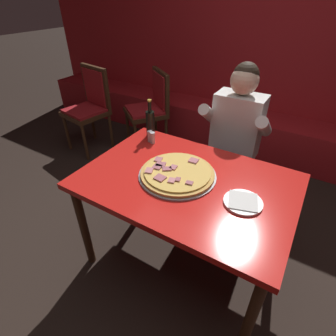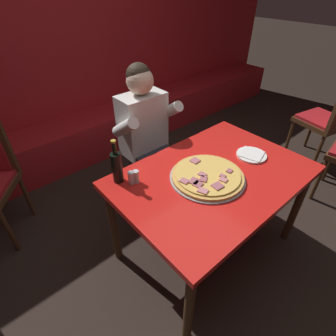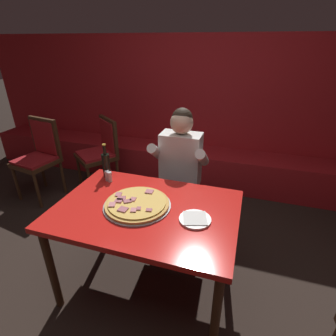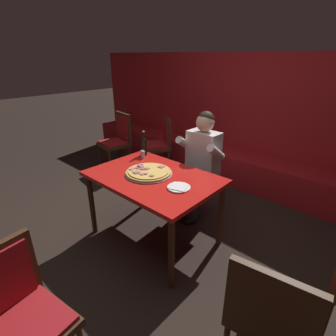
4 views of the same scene
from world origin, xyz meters
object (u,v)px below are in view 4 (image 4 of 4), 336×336
at_px(plate_white_paper, 179,187).
at_px(dining_chair_side_aisle, 118,138).
at_px(shaker_black_pepper, 142,154).
at_px(pizza, 148,172).
at_px(dining_chair_far_left, 160,141).
at_px(dining_chair_far_right, 15,314).
at_px(shaker_oregano, 143,155).
at_px(main_dining_table, 153,183).
at_px(beer_bottle, 144,146).
at_px(dining_chair_near_right, 271,313).
at_px(diner_seated_blue_shirt, 199,161).

height_order(plate_white_paper, dining_chair_side_aisle, dining_chair_side_aisle).
bearing_deg(shaker_black_pepper, pizza, -35.34).
xyz_separation_m(dining_chair_far_left, dining_chair_far_right, (1.55, -2.77, -0.01)).
bearing_deg(shaker_oregano, dining_chair_far_left, 125.05).
xyz_separation_m(pizza, dining_chair_far_right, (0.46, -1.47, -0.22)).
distance_m(plate_white_paper, shaker_black_pepper, 0.87).
distance_m(shaker_black_pepper, dining_chair_side_aisle, 1.50).
xyz_separation_m(main_dining_table, dining_chair_far_left, (-1.15, 1.30, -0.11)).
distance_m(beer_bottle, dining_chair_side_aisle, 1.44).
bearing_deg(pizza, dining_chair_far_left, 129.85).
xyz_separation_m(beer_bottle, dining_chair_near_right, (1.94, -0.89, -0.29)).
bearing_deg(dining_chair_side_aisle, dining_chair_near_right, -24.50).
relative_size(beer_bottle, dining_chair_near_right, 0.31).
bearing_deg(beer_bottle, dining_chair_side_aisle, 155.61).
bearing_deg(pizza, dining_chair_near_right, -19.58).
distance_m(shaker_black_pepper, dining_chair_far_right, 1.96).
bearing_deg(diner_seated_blue_shirt, plate_white_paper, -66.80).
xyz_separation_m(main_dining_table, dining_chair_far_right, (0.40, -1.47, -0.12)).
relative_size(beer_bottle, dining_chair_far_left, 0.31).
xyz_separation_m(shaker_oregano, dining_chair_far_right, (0.82, -1.73, -0.24)).
bearing_deg(dining_chair_far_left, dining_chair_far_right, -60.77).
xyz_separation_m(beer_bottle, dining_chair_far_right, (0.90, -1.82, -0.31)).
xyz_separation_m(shaker_black_pepper, dining_chair_far_right, (0.85, -1.74, -0.24)).
bearing_deg(shaker_black_pepper, plate_white_paper, -20.73).
height_order(plate_white_paper, beer_bottle, beer_bottle).
bearing_deg(dining_chair_far_right, plate_white_paper, 91.50).
bearing_deg(pizza, shaker_oregano, 143.47).
height_order(shaker_oregano, dining_chair_side_aisle, dining_chair_side_aisle).
distance_m(pizza, beer_bottle, 0.57).
relative_size(pizza, dining_chair_far_left, 0.51).
relative_size(diner_seated_blue_shirt, dining_chair_side_aisle, 1.30).
bearing_deg(dining_chair_near_right, plate_white_paper, 155.02).
xyz_separation_m(main_dining_table, pizza, (-0.07, -0.00, 0.10)).
distance_m(beer_bottle, dining_chair_near_right, 2.15).
relative_size(dining_chair_near_right, dining_chair_far_left, 1.00).
relative_size(main_dining_table, shaker_black_pepper, 14.82).
height_order(dining_chair_side_aisle, dining_chair_near_right, dining_chair_side_aisle).
distance_m(pizza, dining_chair_side_aisle, 1.96).
xyz_separation_m(plate_white_paper, shaker_oregano, (-0.79, 0.30, 0.03)).
xyz_separation_m(pizza, beer_bottle, (-0.43, 0.35, 0.09)).
bearing_deg(main_dining_table, pizza, -178.03).
bearing_deg(shaker_oregano, main_dining_table, -31.76).
bearing_deg(dining_chair_near_right, dining_chair_far_left, 144.70).
height_order(main_dining_table, shaker_oregano, shaker_oregano).
height_order(pizza, dining_chair_far_left, dining_chair_far_left).
xyz_separation_m(shaker_black_pepper, dining_chair_side_aisle, (-1.33, 0.66, -0.22)).
relative_size(beer_bottle, dining_chair_far_right, 0.31).
bearing_deg(plate_white_paper, diner_seated_blue_shirt, 113.20).
xyz_separation_m(dining_chair_near_right, dining_chair_far_right, (-1.04, -0.93, -0.02)).
height_order(shaker_oregano, dining_chair_near_right, dining_chair_near_right).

